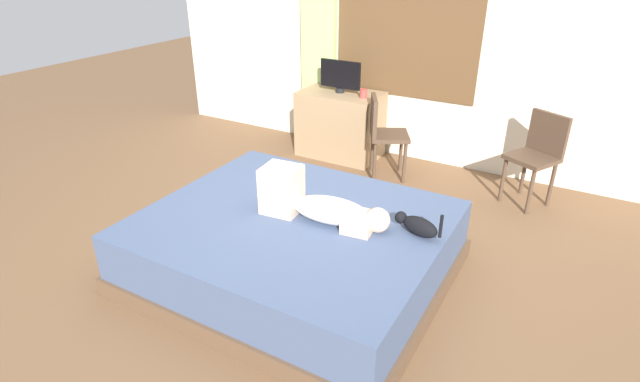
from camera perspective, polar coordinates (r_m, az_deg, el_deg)
The scene contains 11 objects.
ground_plane at distance 3.89m, azimuth -3.29°, elevation -8.43°, with size 16.00×16.00×0.00m, color brown.
back_wall_with_window at distance 5.57m, azimuth 11.45°, elevation 17.99°, with size 6.40×0.14×2.90m.
bed at distance 3.66m, azimuth -2.93°, elevation -6.40°, with size 2.13×1.81×0.48m.
person_lying at distance 3.47m, azimuth -0.25°, elevation -1.47°, with size 0.94×0.34×0.34m.
cat at distance 3.37m, azimuth 11.11°, elevation -3.89°, with size 0.35×0.17×0.21m.
desk at distance 5.74m, azimuth 2.33°, elevation 7.63°, with size 0.90×0.56×0.74m.
tv_monitor at distance 5.59m, azimuth 2.34°, elevation 13.01°, with size 0.48×0.10×0.35m.
cup at distance 5.43m, azimuth 4.98°, elevation 11.04°, with size 0.08×0.08×0.09m, color #B23D38.
chair_by_desk at distance 5.15m, azimuth 7.18°, elevation 6.81°, with size 0.52×0.52×0.86m.
chair_spare at distance 5.00m, azimuth 23.62°, elevation 4.12°, with size 0.51×0.51×0.86m.
curtain_left at distance 5.98m, azimuth -0.16°, elevation 16.29°, with size 0.44×0.06×2.33m, color #ADCC75.
Camera 1 is at (1.78, -2.65, 2.23)m, focal length 28.00 mm.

